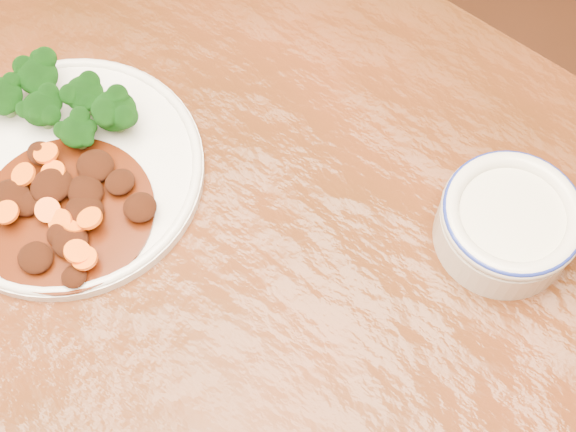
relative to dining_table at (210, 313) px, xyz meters
The scene contains 5 objects.
dining_table is the anchor object (origin of this frame).
dinner_plate 0.21m from the dining_table, behind, with size 0.28×0.28×0.02m.
broccoli_florets 0.27m from the dining_table, 167.22° to the left, with size 0.15×0.10×0.05m.
mince_stew 0.19m from the dining_table, behind, with size 0.18×0.18×0.03m.
dip_bowl 0.32m from the dining_table, 47.75° to the left, with size 0.14×0.14×0.06m.
Camera 1 is at (0.25, -0.18, 1.48)m, focal length 50.00 mm.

